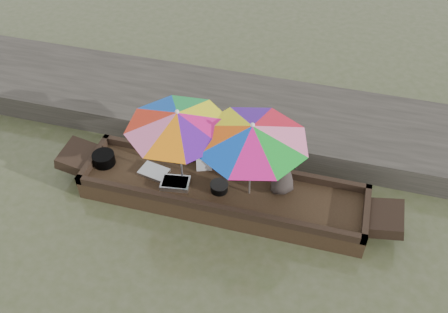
% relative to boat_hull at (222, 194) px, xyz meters
% --- Properties ---
extents(water, '(80.00, 80.00, 0.00)m').
position_rel_boat_hull_xyz_m(water, '(0.00, 0.00, -0.17)').
color(water, '#404A28').
rests_on(water, ground).
extents(dock, '(22.00, 2.20, 0.50)m').
position_rel_boat_hull_xyz_m(dock, '(0.00, 2.20, 0.08)').
color(dock, '#2D2B26').
rests_on(dock, ground).
extents(boat_hull, '(4.97, 1.20, 0.35)m').
position_rel_boat_hull_xyz_m(boat_hull, '(0.00, 0.00, 0.00)').
color(boat_hull, black).
rests_on(boat_hull, water).
extents(cooking_pot, '(0.40, 0.40, 0.21)m').
position_rel_boat_hull_xyz_m(cooking_pot, '(-2.24, 0.02, 0.28)').
color(cooking_pot, black).
rests_on(cooking_pot, boat_hull).
extents(tray_crayfish, '(0.54, 0.41, 0.09)m').
position_rel_boat_hull_xyz_m(tray_crayfish, '(-0.81, -0.16, 0.22)').
color(tray_crayfish, silver).
rests_on(tray_crayfish, boat_hull).
extents(tray_scallop, '(0.55, 0.43, 0.06)m').
position_rel_boat_hull_xyz_m(tray_scallop, '(-1.27, 0.02, 0.21)').
color(tray_scallop, silver).
rests_on(tray_scallop, boat_hull).
extents(charcoal_grill, '(0.30, 0.30, 0.14)m').
position_rel_boat_hull_xyz_m(charcoal_grill, '(-0.04, -0.08, 0.24)').
color(charcoal_grill, black).
rests_on(charcoal_grill, boat_hull).
extents(supply_bag, '(0.34, 0.30, 0.26)m').
position_rel_boat_hull_xyz_m(supply_bag, '(-0.46, 0.41, 0.30)').
color(supply_bag, silver).
rests_on(supply_bag, boat_hull).
extents(vendor, '(0.67, 0.61, 1.15)m').
position_rel_boat_hull_xyz_m(vendor, '(0.99, 0.22, 0.75)').
color(vendor, '#312926').
rests_on(vendor, boat_hull).
extents(umbrella_bow, '(2.20, 2.20, 1.55)m').
position_rel_boat_hull_xyz_m(umbrella_bow, '(-0.73, 0.00, 0.95)').
color(umbrella_bow, '#E5147C').
rests_on(umbrella_bow, boat_hull).
extents(umbrella_stern, '(2.09, 2.09, 1.55)m').
position_rel_boat_hull_xyz_m(umbrella_stern, '(0.47, 0.00, 0.95)').
color(umbrella_stern, pink).
rests_on(umbrella_stern, boat_hull).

